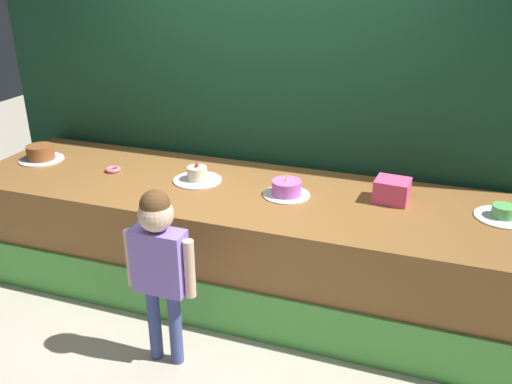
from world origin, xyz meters
The scene contains 10 objects.
ground_plane centered at (0.00, 0.00, 0.00)m, with size 12.00×12.00×0.00m, color #BCB29E.
stage_platform centered at (0.00, 0.55, 0.40)m, with size 4.06×1.14×0.80m.
curtain_backdrop centered at (0.00, 1.22, 1.41)m, with size 4.68×0.08×2.82m, color #19472D.
child_figure centered at (-0.14, -0.36, 0.74)m, with size 0.44×0.20×1.14m.
pink_box centered at (1.03, 0.71, 0.87)m, with size 0.22×0.20×0.15m, color #EE4D83.
donut centered at (-1.03, 0.57, 0.81)m, with size 0.12×0.12×0.03m, color pink.
cake_far_left centered at (-1.72, 0.60, 0.85)m, with size 0.35×0.35×0.12m.
cake_center_left centered at (-0.34, 0.61, 0.84)m, with size 0.35×0.35×0.14m.
cake_center_right centered at (0.34, 0.57, 0.84)m, with size 0.32×0.32×0.16m.
cake_far_right centered at (1.72, 0.68, 0.83)m, with size 0.34×0.34×0.08m.
Camera 1 is at (1.26, -2.68, 2.29)m, focal length 37.57 mm.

